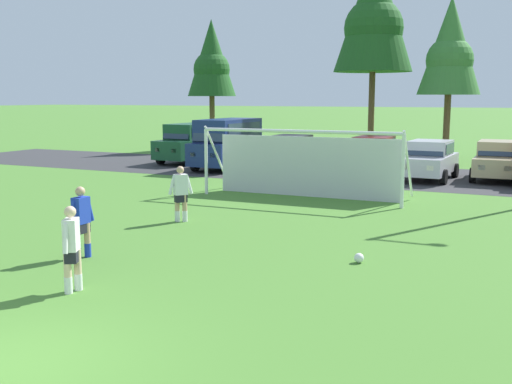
% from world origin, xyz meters
% --- Properties ---
extents(ground_plane, '(400.00, 400.00, 0.00)m').
position_xyz_m(ground_plane, '(0.00, 15.00, 0.00)').
color(ground_plane, '#477A2D').
extents(parking_lot_strip, '(52.00, 8.40, 0.01)m').
position_xyz_m(parking_lot_strip, '(0.00, 22.66, 0.00)').
color(parking_lot_strip, '#333335').
rests_on(parking_lot_strip, ground).
extents(soccer_ball, '(0.22, 0.22, 0.22)m').
position_xyz_m(soccer_ball, '(2.94, 7.28, 0.11)').
color(soccer_ball, white).
rests_on(soccer_ball, ground).
extents(soccer_goal, '(7.45, 2.06, 2.57)m').
position_xyz_m(soccer_goal, '(-1.34, 15.18, 1.29)').
color(soccer_goal, white).
rests_on(soccer_goal, ground).
extents(player_striker_near, '(0.59, 0.58, 1.64)m').
position_xyz_m(player_striker_near, '(-3.06, 9.48, 0.82)').
color(player_striker_near, tan).
rests_on(player_striker_near, ground).
extents(player_midfield_center, '(0.39, 0.72, 1.64)m').
position_xyz_m(player_midfield_center, '(-1.36, 2.99, 0.82)').
color(player_midfield_center, beige).
rests_on(player_midfield_center, ground).
extents(player_defender_far, '(0.27, 0.73, 1.64)m').
position_xyz_m(player_defender_far, '(-2.88, 5.02, 0.82)').
color(player_defender_far, tan).
rests_on(player_defender_far, ground).
extents(parked_car_slot_far_left, '(2.25, 4.66, 2.16)m').
position_xyz_m(parked_car_slot_far_left, '(-11.36, 23.66, 1.11)').
color(parked_car_slot_far_left, '#194C2D').
rests_on(parked_car_slot_far_left, ground).
extents(parked_car_slot_left, '(2.22, 4.81, 2.52)m').
position_xyz_m(parked_car_slot_left, '(-8.06, 21.86, 1.34)').
color(parked_car_slot_left, navy).
rests_on(parked_car_slot_left, ground).
extents(parked_car_slot_center_left, '(2.08, 4.22, 1.72)m').
position_xyz_m(parked_car_slot_center_left, '(-5.10, 22.93, 0.88)').
color(parked_car_slot_center_left, black).
rests_on(parked_car_slot_center_left, ground).
extents(parked_car_slot_center, '(2.07, 4.22, 1.72)m').
position_xyz_m(parked_car_slot_center, '(-1.09, 23.82, 0.88)').
color(parked_car_slot_center, maroon).
rests_on(parked_car_slot_center, ground).
extents(parked_car_slot_center_right, '(2.18, 4.28, 1.72)m').
position_xyz_m(parked_car_slot_center_right, '(1.89, 22.10, 0.88)').
color(parked_car_slot_center_right, '#B2B2BC').
rests_on(parked_car_slot_center_right, ground).
extents(parked_car_slot_right, '(2.07, 4.22, 1.72)m').
position_xyz_m(parked_car_slot_right, '(4.65, 23.19, 0.88)').
color(parked_car_slot_right, tan).
rests_on(parked_car_slot_right, ground).
extents(tree_left_edge, '(3.30, 3.30, 8.81)m').
position_xyz_m(tree_left_edge, '(-14.46, 31.69, 6.05)').
color(tree_left_edge, brown).
rests_on(tree_left_edge, ground).
extents(tree_mid_left, '(4.57, 4.57, 12.19)m').
position_xyz_m(tree_mid_left, '(-3.00, 30.49, 8.38)').
color(tree_mid_left, brown).
rests_on(tree_mid_left, ground).
extents(tree_center_back, '(3.37, 3.37, 8.99)m').
position_xyz_m(tree_center_back, '(1.46, 29.68, 6.17)').
color(tree_center_back, brown).
rests_on(tree_center_back, ground).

